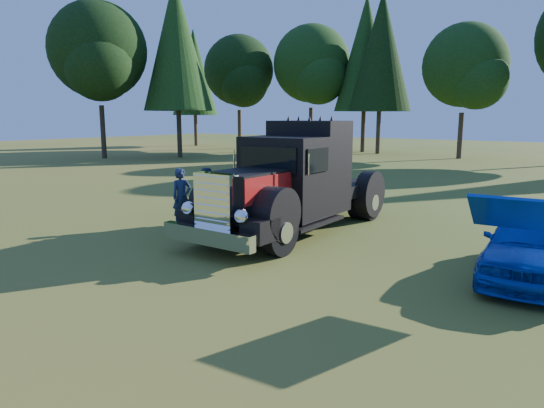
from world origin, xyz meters
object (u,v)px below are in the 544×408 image
at_px(diamond_t_truck, 291,186).
at_px(hotrod_coupe, 531,244).
at_px(distant_teal_car, 298,150).
at_px(spectator_far, 208,196).
at_px(spectator_near, 182,197).

xyz_separation_m(diamond_t_truck, hotrod_coupe, (5.90, -0.53, -0.59)).
bearing_deg(distant_teal_car, diamond_t_truck, -29.42).
xyz_separation_m(diamond_t_truck, spectator_far, (-2.51, -0.58, -0.45)).
xyz_separation_m(hotrod_coupe, distant_teal_car, (-18.23, 20.17, -0.00)).
bearing_deg(spectator_near, distant_teal_car, 39.19).
relative_size(spectator_near, spectator_far, 1.00).
xyz_separation_m(diamond_t_truck, distant_teal_car, (-12.33, 19.64, -0.59)).
bearing_deg(hotrod_coupe, distant_teal_car, 132.11).
relative_size(diamond_t_truck, hotrod_coupe, 1.68).
height_order(hotrod_coupe, spectator_far, hotrod_coupe).
bearing_deg(hotrod_coupe, spectator_far, -179.68).
relative_size(hotrod_coupe, distant_teal_car, 1.02).
distance_m(hotrod_coupe, spectator_far, 8.41).
height_order(spectator_far, distant_teal_car, spectator_far).
distance_m(hotrod_coupe, spectator_near, 8.96).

